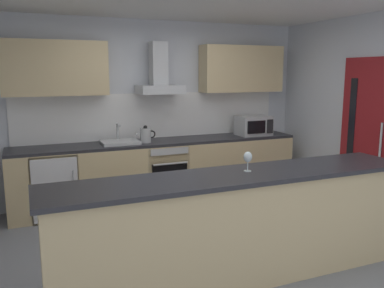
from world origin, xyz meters
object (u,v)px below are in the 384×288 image
Objects in this scene: microwave at (253,125)px; kettle at (146,135)px; refrigerator at (54,184)px; wine_glass at (248,158)px; range_hood at (159,77)px; sink at (120,142)px; oven at (163,171)px.

kettle is at bearing -179.81° from microwave.
refrigerator is 2.85m from wine_glass.
kettle is (-1.73, -0.01, -0.04)m from microwave.
range_hood is 4.05× the size of wine_glass.
refrigerator is 1.70× the size of microwave.
sink is at bearing 172.75° from kettle.
wine_glass is at bearing -89.62° from range_hood.
kettle is (-0.26, -0.03, 0.55)m from oven.
oven is 2.41m from wine_glass.
wine_glass reaches higher than sink.
oven is at bearing -1.03° from sink.
microwave is (1.47, -0.03, 0.59)m from oven.
wine_glass is at bearing -89.60° from oven.
wine_glass is (0.28, -2.29, 0.11)m from kettle.
sink is (-2.08, 0.04, -0.12)m from microwave.
range_hood is (1.50, 0.13, 1.36)m from refrigerator.
microwave reaches higher than refrigerator.
microwave is at bearing -1.07° from sink.
microwave is 1.73m from kettle.
microwave is at bearing -6.13° from range_hood.
refrigerator is at bearing -174.96° from range_hood.
range_hood is at bearing 10.94° from sink.
oven reaches higher than refrigerator.
kettle is 1.62× the size of wine_glass.
oven is at bearing 90.40° from wine_glass.
microwave is 1.00× the size of sink.
oven is 1.50m from refrigerator.
range_hood reaches higher than microwave.
microwave is at bearing -0.49° from refrigerator.
microwave is at bearing -1.09° from oven.
refrigerator is 4.78× the size of wine_glass.
range_hood reaches higher than sink.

